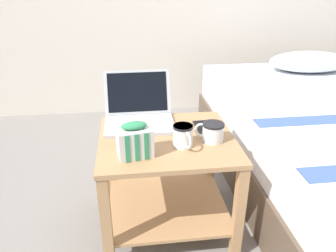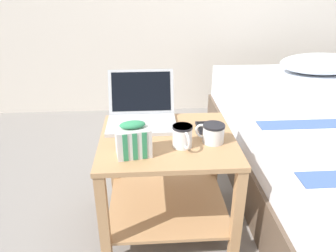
{
  "view_description": "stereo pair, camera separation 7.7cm",
  "coord_description": "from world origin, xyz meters",
  "px_view_note": "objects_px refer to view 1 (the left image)",
  "views": [
    {
      "loc": [
        -0.16,
        -1.34,
        1.21
      ],
      "look_at": [
        0.0,
        -0.04,
        0.59
      ],
      "focal_mm": 35.0,
      "sensor_mm": 36.0,
      "label": 1
    },
    {
      "loc": [
        -0.09,
        -1.35,
        1.21
      ],
      "look_at": [
        0.0,
        -0.04,
        0.59
      ],
      "focal_mm": 35.0,
      "sensor_mm": 36.0,
      "label": 2
    }
  ],
  "objects_px": {
    "cell_phone": "(203,127)",
    "mug_front_left": "(213,131)",
    "laptop": "(139,114)",
    "mug_front_right": "(183,135)",
    "snack_bag": "(135,141)"
  },
  "relations": [
    {
      "from": "snack_bag",
      "to": "cell_phone",
      "type": "relative_size",
      "value": 1.14
    },
    {
      "from": "snack_bag",
      "to": "laptop",
      "type": "bearing_deg",
      "value": 84.7
    },
    {
      "from": "mug_front_left",
      "to": "laptop",
      "type": "bearing_deg",
      "value": 142.86
    },
    {
      "from": "laptop",
      "to": "mug_front_right",
      "type": "bearing_deg",
      "value": -56.93
    },
    {
      "from": "laptop",
      "to": "cell_phone",
      "type": "xyz_separation_m",
      "value": [
        0.31,
        -0.1,
        -0.04
      ]
    },
    {
      "from": "laptop",
      "to": "cell_phone",
      "type": "bearing_deg",
      "value": -18.14
    },
    {
      "from": "cell_phone",
      "to": "mug_front_left",
      "type": "bearing_deg",
      "value": -86.09
    },
    {
      "from": "laptop",
      "to": "mug_front_left",
      "type": "relative_size",
      "value": 2.66
    },
    {
      "from": "laptop",
      "to": "snack_bag",
      "type": "height_order",
      "value": "laptop"
    },
    {
      "from": "laptop",
      "to": "mug_front_right",
      "type": "relative_size",
      "value": 2.65
    },
    {
      "from": "mug_front_left",
      "to": "snack_bag",
      "type": "distance_m",
      "value": 0.36
    },
    {
      "from": "cell_phone",
      "to": "mug_front_right",
      "type": "bearing_deg",
      "value": -126.62
    },
    {
      "from": "mug_front_left",
      "to": "cell_phone",
      "type": "bearing_deg",
      "value": 93.91
    },
    {
      "from": "mug_front_left",
      "to": "cell_phone",
      "type": "height_order",
      "value": "mug_front_left"
    },
    {
      "from": "mug_front_right",
      "to": "snack_bag",
      "type": "bearing_deg",
      "value": -165.09
    }
  ]
}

